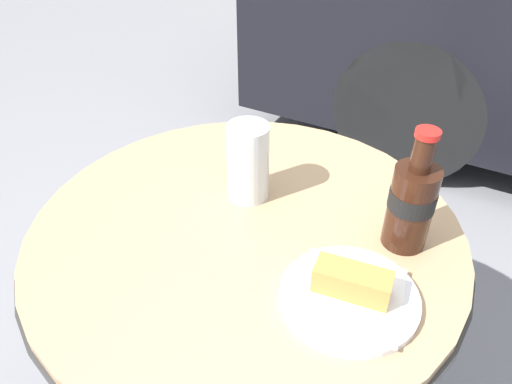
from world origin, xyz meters
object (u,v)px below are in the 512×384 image
(bistro_table, at_px, (247,290))
(drinking_glass, at_px, (248,165))
(cola_bottle_left, at_px, (412,202))
(lunch_plate_near, at_px, (350,293))

(bistro_table, relative_size, drinking_glass, 5.22)
(cola_bottle_left, bearing_deg, lunch_plate_near, -102.25)
(cola_bottle_left, xyz_separation_m, lunch_plate_near, (-0.03, -0.16, -0.07))
(cola_bottle_left, bearing_deg, drinking_glass, -178.12)
(cola_bottle_left, bearing_deg, bistro_table, -159.54)
(cola_bottle_left, height_order, lunch_plate_near, cola_bottle_left)
(bistro_table, bearing_deg, lunch_plate_near, -17.93)
(drinking_glass, height_order, lunch_plate_near, drinking_glass)
(drinking_glass, bearing_deg, cola_bottle_left, 1.88)
(bistro_table, height_order, lunch_plate_near, lunch_plate_near)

